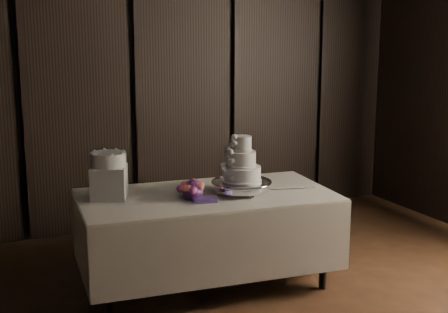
% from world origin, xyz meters
% --- Properties ---
extents(room, '(6.08, 7.08, 3.08)m').
position_xyz_m(room, '(0.00, 0.00, 1.50)').
color(room, black).
rests_on(room, ground).
extents(display_table, '(2.08, 1.22, 0.76)m').
position_xyz_m(display_table, '(0.04, 1.77, 0.42)').
color(display_table, beige).
rests_on(display_table, ground).
extents(cake_stand, '(0.64, 0.64, 0.09)m').
position_xyz_m(cake_stand, '(0.31, 1.70, 0.81)').
color(cake_stand, silver).
rests_on(cake_stand, display_table).
extents(wedding_cake, '(0.35, 0.31, 0.37)m').
position_xyz_m(wedding_cake, '(0.28, 1.69, 0.99)').
color(wedding_cake, white).
rests_on(wedding_cake, cake_stand).
extents(bouquet, '(0.35, 0.43, 0.19)m').
position_xyz_m(bouquet, '(-0.11, 1.68, 0.82)').
color(bouquet, '#B54849').
rests_on(bouquet, display_table).
extents(box_pedestal, '(0.34, 0.34, 0.25)m').
position_xyz_m(box_pedestal, '(-0.69, 1.97, 0.89)').
color(box_pedestal, white).
rests_on(box_pedestal, display_table).
extents(small_cake, '(0.27, 0.27, 0.11)m').
position_xyz_m(small_cake, '(-0.69, 1.97, 1.06)').
color(small_cake, white).
rests_on(small_cake, box_pedestal).
extents(cake_knife, '(0.36, 0.13, 0.01)m').
position_xyz_m(cake_knife, '(0.68, 1.62, 0.77)').
color(cake_knife, silver).
rests_on(cake_knife, display_table).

